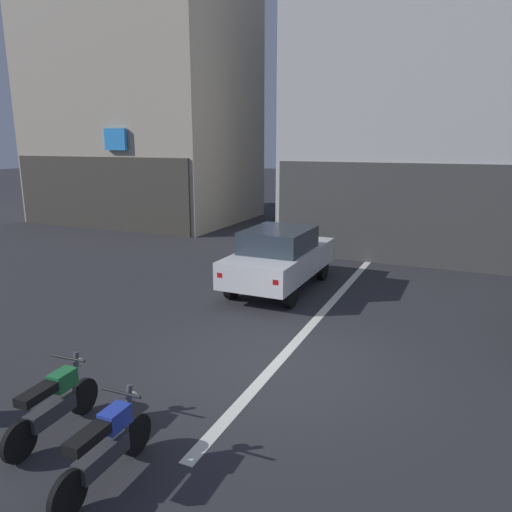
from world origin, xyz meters
TOP-DOWN VIEW (x-y plane):
  - ground_plane at (0.00, 0.00)m, footprint 120.00×120.00m
  - lane_centre_line at (0.00, 6.00)m, footprint 0.20×18.00m
  - building_corner_left at (-12.18, 12.94)m, footprint 9.71×7.38m
  - building_mid_block at (1.02, 12.94)m, footprint 8.67×9.64m
  - car_white_crossing_near at (-1.58, 4.18)m, footprint 1.79×4.11m
  - motorcycle_green_row_leftmost at (-1.92, -3.15)m, footprint 0.55×1.67m
  - motorcycle_blue_row_left_mid at (-0.67, -3.60)m, footprint 0.55×1.67m

SIDE VIEW (x-z plane):
  - ground_plane at x=0.00m, z-range 0.00..0.00m
  - lane_centre_line at x=0.00m, z-range 0.00..0.01m
  - motorcycle_green_row_leftmost at x=-1.92m, z-range -0.03..0.95m
  - motorcycle_blue_row_left_mid at x=-0.67m, z-range -0.03..0.95m
  - car_white_crossing_near at x=-1.58m, z-range 0.07..1.71m
  - building_mid_block at x=1.02m, z-range -0.01..11.43m
  - building_corner_left at x=-12.18m, z-range -0.02..14.00m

